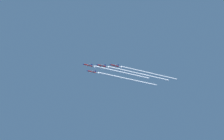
% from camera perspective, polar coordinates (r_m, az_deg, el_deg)
% --- Properties ---
extents(jet_lead, '(8.42, 12.27, 2.95)m').
position_cam_1_polar(jet_lead, '(495.02, -2.99, 0.60)').
color(jet_lead, red).
extents(jet_left_wingman, '(8.42, 12.27, 2.95)m').
position_cam_1_polar(jet_left_wingman, '(491.20, -1.33, 0.55)').
color(jet_left_wingman, red).
extents(jet_right_wingman, '(8.42, 12.27, 2.95)m').
position_cam_1_polar(jet_right_wingman, '(506.73, -2.52, -0.20)').
color(jet_right_wingman, red).
extents(jet_outer_left, '(8.42, 12.27, 2.95)m').
position_cam_1_polar(jet_outer_left, '(487.24, 0.28, 0.56)').
color(jet_outer_left, red).
extents(smoke_trail_lead, '(2.39, 73.60, 2.39)m').
position_cam_1_polar(smoke_trail_lead, '(514.70, 1.17, -0.33)').
color(smoke_trail_lead, white).
extents(smoke_trail_left_wingman, '(2.39, 83.04, 2.39)m').
position_cam_1_polar(smoke_trail_left_wingman, '(514.39, 3.23, -0.48)').
color(smoke_trail_left_wingman, white).
extents(smoke_trail_right_wingman, '(2.39, 80.98, 2.39)m').
position_cam_1_polar(smoke_trail_right_wingman, '(528.64, 1.87, -1.15)').
color(smoke_trail_right_wingman, white).
extents(smoke_trail_outer_left, '(2.39, 76.65, 2.39)m').
position_cam_1_polar(smoke_trail_outer_left, '(509.79, 4.51, -0.41)').
color(smoke_trail_outer_left, white).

